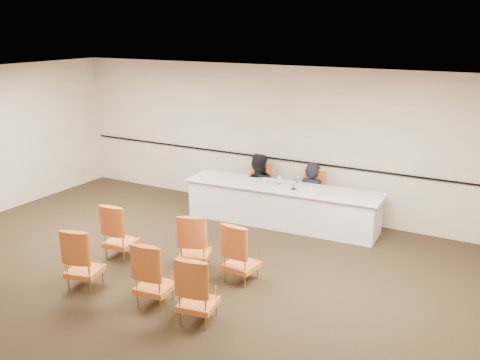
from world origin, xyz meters
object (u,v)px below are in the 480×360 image
Objects in this scene: aud_chair_back_right at (198,288)px; coffee_cup at (311,190)px; microphone at (294,183)px; aud_chair_back_left at (84,257)px; panelist_second at (257,192)px; panelist_main_chair at (312,196)px; aud_chair_front_left at (120,230)px; panelist_main at (312,203)px; aud_chair_front_mid at (195,241)px; aud_chair_back_mid at (154,273)px; panelist_second_chair at (257,188)px; aud_chair_front_right at (242,252)px; water_bottle at (279,181)px; panel_table at (282,205)px; drinking_glass at (283,184)px.

coffee_cup is at bearing 78.76° from aud_chair_back_right.
aud_chair_back_left is at bearing -107.52° from microphone.
aud_chair_back_left is at bearing 61.51° from panelist_second.
panelist_main_chair is 0.79m from microphone.
aud_chair_front_left is (-0.91, -3.23, 0.09)m from panelist_second.
panelist_second reaches higher than microphone.
panelist_main is 1.20m from panelist_second.
aud_chair_front_mid and aud_chair_back_mid have the same top height.
panelist_main is 1.77× the size of aud_chair_back_right.
panelist_second_chair is 3.04m from aud_chair_front_mid.
aud_chair_front_right is at bearing 52.34° from aud_chair_back_mid.
panelist_main is 0.94m from water_bottle.
panelist_main_chair is at bearing 52.15° from aud_chair_front_left.
panelist_main is 1.77× the size of aud_chair_front_mid.
aud_chair_back_left is (-2.10, -3.68, -0.35)m from coffee_cup.
aud_chair_front_mid is at bearing 89.27° from aud_chair_back_mid.
aud_chair_back_right is (1.36, -4.30, 0.00)m from panelist_second_chair.
panelist_main is (0.39, 0.59, -0.05)m from panel_table.
panelist_second reaches higher than aud_chair_front_right.
coffee_cup is 3.70m from aud_chair_back_mid.
panel_table is 2.29× the size of panelist_main.
coffee_cup is at bearing 90.69° from aud_chair_front_right.
drinking_glass is 0.11× the size of aud_chair_front_right.
aud_chair_front_right is at bearing -77.55° from microphone.
aud_chair_back_left is 1.00× the size of aud_chair_back_mid.
panel_table is 4.06× the size of aud_chair_front_mid.
aud_chair_front_right is at bearing 83.02° from aud_chair_back_right.
aud_chair_back_right is at bearing -75.75° from panelist_second_chair.
panelist_second reaches higher than panelist_main.
coffee_cup is 3.51m from aud_chair_front_left.
aud_chair_front_left is 1.00× the size of aud_chair_back_right.
coffee_cup is at bearing 46.21° from aud_chair_back_left.
panelist_main reaches higher than water_bottle.
aud_chair_front_right is 1.00× the size of aud_chair_back_left.
aud_chair_back_mid reaches higher than drinking_glass.
panelist_second reaches higher than panel_table.
coffee_cup is (1.44, -0.64, 0.35)m from panelist_second_chair.
aud_chair_front_left is 1.78m from aud_chair_back_mid.
panelist_main is 3.17m from aud_chair_front_mid.
aud_chair_front_mid and aud_chair_back_right have the same top height.
panel_table is 0.44m from drinking_glass.
aud_chair_front_right is 1.00× the size of aud_chair_back_mid.
panelist_second_chair is at bearing 158.83° from microphone.
coffee_cup is at bearing -6.37° from water_bottle.
aud_chair_front_right and aud_chair_back_left have the same top height.
aud_chair_front_mid is (-0.39, -2.46, -0.35)m from drinking_glass.
coffee_cup is 4.25m from aud_chair_back_left.
water_bottle is (-0.04, -0.04, 0.50)m from panel_table.
aud_chair_back_right is at bearing -13.77° from aud_chair_back_left.
panelist_second is (-0.81, 0.52, 0.00)m from panel_table.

